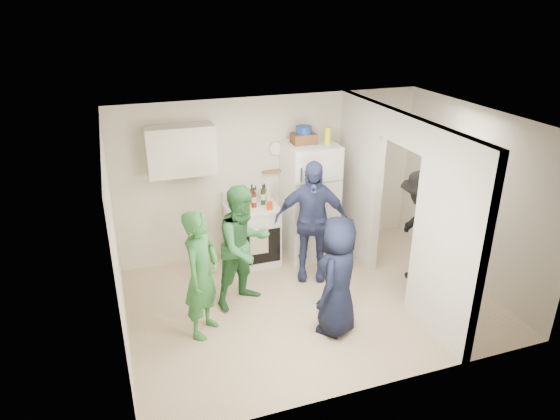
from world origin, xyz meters
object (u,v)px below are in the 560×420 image
object	(u,v)px
yellow_cup_stack_top	(328,136)
fridge	(310,201)
person_denim	(311,221)
stove	(252,234)
blue_bowl	(304,130)
person_nook	(419,228)
person_navy	(338,276)
person_green_left	(202,274)
wicker_basket	(304,138)
person_green_center	(244,246)

from	to	relation	value
yellow_cup_stack_top	fridge	bearing A→B (deg)	155.56
fridge	person_denim	xyz separation A→B (m)	(-0.25, -0.68, -0.02)
stove	blue_bowl	xyz separation A→B (m)	(0.83, 0.02, 1.57)
person_nook	blue_bowl	bearing A→B (deg)	-117.21
fridge	person_nook	world-z (taller)	fridge
stove	person_navy	size ratio (longest dim) A/B	0.61
fridge	person_green_left	xyz separation A→B (m)	(-1.98, -1.50, -0.10)
wicker_basket	person_green_center	distance (m)	1.94
yellow_cup_stack_top	person_nook	size ratio (longest dim) A/B	0.15
yellow_cup_stack_top	person_green_center	size ratio (longest dim) A/B	0.15
yellow_cup_stack_top	blue_bowl	bearing A→B (deg)	154.89
person_nook	yellow_cup_stack_top	bearing A→B (deg)	-122.37
blue_bowl	yellow_cup_stack_top	bearing A→B (deg)	-25.11
fridge	person_green_left	bearing A→B (deg)	-142.84
blue_bowl	person_green_center	bearing A→B (deg)	-139.23
person_green_center	person_navy	size ratio (longest dim) A/B	1.10
blue_bowl	person_denim	bearing A→B (deg)	-101.42
fridge	person_green_center	xyz separation A→B (m)	(-1.33, -1.01, -0.08)
stove	person_green_center	xyz separation A→B (m)	(-0.40, -1.04, 0.37)
wicker_basket	yellow_cup_stack_top	xyz separation A→B (m)	(0.32, -0.15, 0.05)
stove	person_denim	bearing A→B (deg)	-46.44
fridge	person_navy	size ratio (longest dim) A/B	1.20
stove	person_denim	world-z (taller)	person_denim
blue_bowl	yellow_cup_stack_top	distance (m)	0.36
person_green_center	person_denim	bearing A→B (deg)	-6.42
fridge	person_green_center	distance (m)	1.67
yellow_cup_stack_top	person_navy	bearing A→B (deg)	-109.12
wicker_basket	person_green_left	bearing A→B (deg)	-140.48
wicker_basket	person_nook	size ratio (longest dim) A/B	0.21
person_nook	wicker_basket	bearing A→B (deg)	-117.21
person_green_left	person_green_center	size ratio (longest dim) A/B	0.97
fridge	person_green_left	distance (m)	2.48
wicker_basket	person_denim	distance (m)	1.25
person_denim	person_nook	size ratio (longest dim) A/B	1.06
person_green_center	person_navy	distance (m)	1.32
fridge	yellow_cup_stack_top	world-z (taller)	yellow_cup_stack_top
blue_bowl	person_green_center	size ratio (longest dim) A/B	0.14
fridge	blue_bowl	distance (m)	1.12
wicker_basket	person_denim	size ratio (longest dim) A/B	0.20
person_nook	person_green_left	bearing A→B (deg)	-65.86
fridge	person_nook	bearing A→B (deg)	-48.87
stove	person_green_left	distance (m)	1.89
yellow_cup_stack_top	person_green_left	distance (m)	2.84
wicker_basket	yellow_cup_stack_top	size ratio (longest dim) A/B	1.40
fridge	person_navy	distance (m)	2.03
person_green_center	person_denim	size ratio (longest dim) A/B	0.93
yellow_cup_stack_top	person_navy	size ratio (longest dim) A/B	0.16
blue_bowl	person_nook	xyz separation A→B (m)	(1.23, -1.34, -1.19)
blue_bowl	person_green_left	xyz separation A→B (m)	(-1.88, -1.55, -1.22)
yellow_cup_stack_top	person_navy	xyz separation A→B (m)	(-0.65, -1.88, -1.19)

